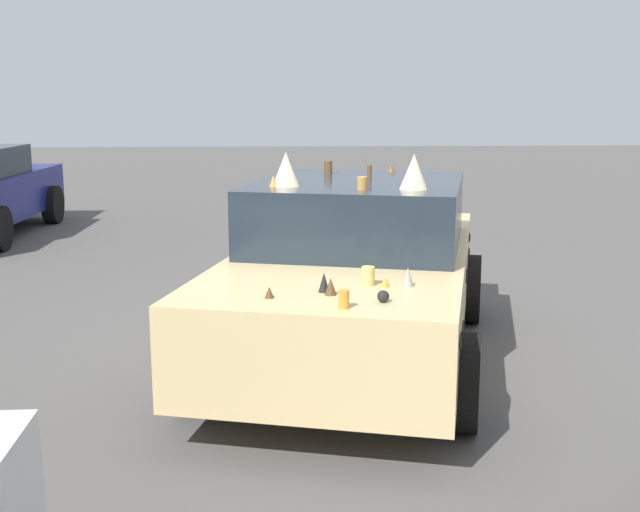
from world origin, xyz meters
The scene contains 2 objects.
ground_plane centered at (0.00, 0.00, 0.00)m, with size 60.00×60.00×0.00m, color #514F4C.
art_car_decorated centered at (0.03, -0.01, 0.76)m, with size 4.62×2.85×1.78m.
Camera 1 is at (-6.45, 0.60, 2.20)m, focal length 44.17 mm.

